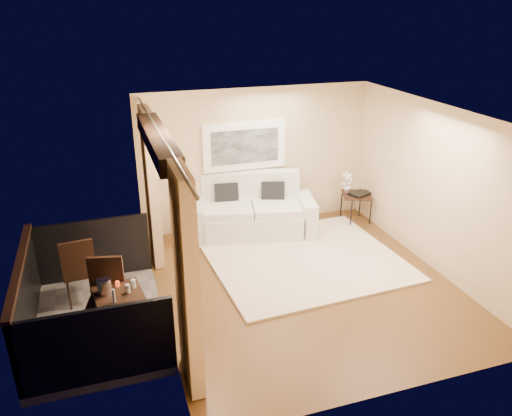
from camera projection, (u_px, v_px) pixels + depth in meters
floor at (305, 284)px, 7.92m from camera, size 5.00×5.00×0.00m
room_shell at (157, 140)px, 6.33m from camera, size 5.00×6.40×5.00m
balcony at (85, 312)px, 6.91m from camera, size 1.81×2.60×1.17m
curtains at (166, 225)px, 6.80m from camera, size 0.16×4.80×2.64m
artwork at (245, 146)px, 9.38m from camera, size 1.62×0.07×0.92m
rug at (305, 260)px, 8.61m from camera, size 3.29×2.91×0.04m
sofa at (252, 213)px, 9.54m from camera, size 2.50×1.47×1.13m
side_table at (357, 197)px, 9.95m from camera, size 0.69×0.69×0.59m
tray at (360, 194)px, 9.88m from camera, size 0.46×0.40×0.05m
orchid at (347, 182)px, 9.90m from camera, size 0.27×0.20×0.46m
bistro_table at (119, 298)px, 6.42m from camera, size 0.67×0.67×0.70m
balcony_chair_far at (79, 267)px, 7.17m from camera, size 0.51×0.52×1.07m
balcony_chair_near at (106, 290)px, 6.60m from camera, size 0.55×0.56×1.06m
ice_bucket at (104, 286)px, 6.35m from camera, size 0.18×0.18×0.20m
candle at (118, 284)px, 6.53m from camera, size 0.06×0.06×0.07m
vase at (114, 296)px, 6.16m from camera, size 0.04×0.04×0.18m
glass_a at (128, 289)px, 6.37m from camera, size 0.06×0.06×0.12m
glass_b at (133, 284)px, 6.48m from camera, size 0.06×0.06×0.12m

